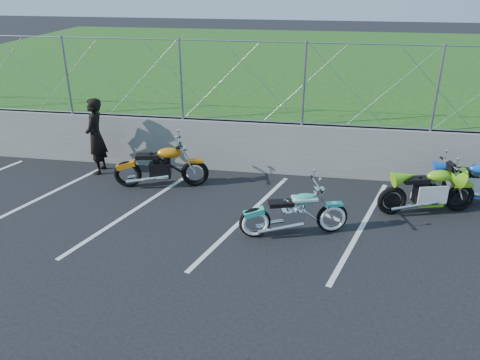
% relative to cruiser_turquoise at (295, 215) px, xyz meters
% --- Properties ---
extents(ground, '(90.00, 90.00, 0.00)m').
position_rel_cruiser_turquoise_xyz_m(ground, '(-1.06, -0.48, -0.43)').
color(ground, black).
rests_on(ground, ground).
extents(retaining_wall, '(30.00, 0.22, 1.30)m').
position_rel_cruiser_turquoise_xyz_m(retaining_wall, '(-1.06, 3.02, 0.22)').
color(retaining_wall, slate).
rests_on(retaining_wall, ground).
extents(grass_field, '(30.00, 20.00, 1.30)m').
position_rel_cruiser_turquoise_xyz_m(grass_field, '(-1.06, 13.02, 0.22)').
color(grass_field, '#1E4D14').
rests_on(grass_field, ground).
extents(chain_link_fence, '(28.00, 0.03, 2.00)m').
position_rel_cruiser_turquoise_xyz_m(chain_link_fence, '(-1.06, 3.02, 1.87)').
color(chain_link_fence, gray).
rests_on(chain_link_fence, retaining_wall).
extents(parking_lines, '(18.29, 4.31, 0.01)m').
position_rel_cruiser_turquoise_xyz_m(parking_lines, '(0.14, 0.52, -0.43)').
color(parking_lines, silver).
rests_on(parking_lines, ground).
extents(cruiser_turquoise, '(2.10, 0.81, 1.07)m').
position_rel_cruiser_turquoise_xyz_m(cruiser_turquoise, '(0.00, 0.00, 0.00)').
color(cruiser_turquoise, black).
rests_on(cruiser_turquoise, ground).
extents(naked_orange, '(2.23, 0.75, 1.12)m').
position_rel_cruiser_turquoise_xyz_m(naked_orange, '(-3.24, 1.74, 0.05)').
color(naked_orange, black).
rests_on(naked_orange, ground).
extents(sportbike_green, '(2.09, 0.81, 1.11)m').
position_rel_cruiser_turquoise_xyz_m(sportbike_green, '(2.72, 1.37, 0.05)').
color(sportbike_green, black).
rests_on(sportbike_green, ground).
extents(sportbike_blue, '(2.11, 0.75, 1.10)m').
position_rel_cruiser_turquoise_xyz_m(sportbike_blue, '(3.70, 1.97, 0.04)').
color(sportbike_blue, black).
rests_on(sportbike_blue, ground).
extents(person_standing, '(0.54, 0.75, 1.93)m').
position_rel_cruiser_turquoise_xyz_m(person_standing, '(-5.13, 2.32, 0.53)').
color(person_standing, black).
rests_on(person_standing, ground).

